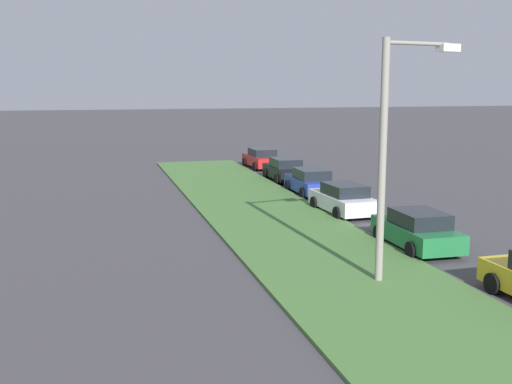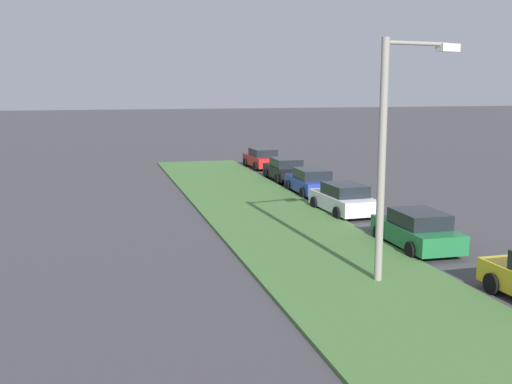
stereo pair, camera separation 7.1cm
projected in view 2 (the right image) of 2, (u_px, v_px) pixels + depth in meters
The scene contains 7 objects.
grass_median at pixel (338, 266), 21.31m from camera, with size 60.00×6.00×0.12m, color #477238.
parked_car_green at pixel (417, 230), 23.74m from camera, with size 4.32×2.06×1.47m.
parked_car_white at pixel (343, 199), 30.16m from camera, with size 4.38×2.18×1.47m.
parked_car_blue at pixel (311, 182), 35.43m from camera, with size 4.32×2.05×1.47m.
parked_car_black at pixel (285, 170), 40.47m from camera, with size 4.31×2.03×1.47m.
parked_car_red at pixel (262, 159), 46.56m from camera, with size 4.36×2.14×1.47m.
streetlight at pixel (392, 143), 19.09m from camera, with size 0.87×2.85×7.50m.
Camera 2 is at (-9.22, 15.80, 6.14)m, focal length 44.27 mm.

